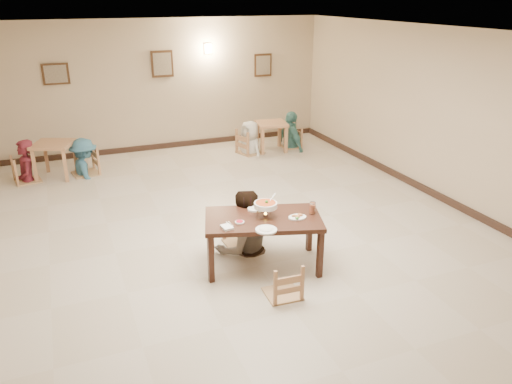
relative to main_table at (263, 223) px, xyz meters
name	(u,v)px	position (x,y,z in m)	size (l,w,h in m)	color
floor	(231,233)	(-0.08, 1.10, -0.64)	(10.00, 10.00, 0.00)	beige
ceiling	(227,33)	(-0.08, 1.10, 2.36)	(10.00, 10.00, 0.00)	silver
wall_back	(159,86)	(-0.08, 6.10, 0.86)	(10.00, 10.00, 0.00)	#BEA98B
wall_front	(505,354)	(-0.08, -3.90, 0.86)	(10.00, 10.00, 0.00)	#BEA98B
wall_right	(447,117)	(3.92, 1.10, 0.86)	(10.00, 10.00, 0.00)	#BEA98B
baseboard_back	(164,146)	(-0.08, 6.07, -0.58)	(8.00, 0.06, 0.12)	black
baseboard_right	(435,194)	(3.89, 1.10, -0.58)	(0.06, 10.00, 0.12)	black
picture_a	(56,74)	(-2.28, 6.06, 1.26)	(0.55, 0.04, 0.45)	#392213
picture_b	(162,64)	(0.02, 6.06, 1.36)	(0.50, 0.04, 0.60)	#392213
picture_c	(263,65)	(2.52, 6.06, 1.21)	(0.45, 0.04, 0.55)	#392213
wall_sconce	(208,48)	(1.12, 6.06, 1.66)	(0.16, 0.05, 0.22)	#FFD88C
main_table	(263,223)	(0.00, 0.00, 0.00)	(1.73, 1.28, 0.72)	#391C12
chair_far	(242,213)	(-0.06, 0.68, -0.12)	(0.49, 0.49, 1.04)	tan
chair_near	(283,263)	(-0.06, -0.77, -0.19)	(0.42, 0.42, 0.90)	tan
main_diner	(243,191)	(-0.07, 0.55, 0.27)	(0.88, 0.69, 1.82)	gray
curry_warmer	(266,205)	(0.04, 0.02, 0.24)	(0.35, 0.31, 0.28)	silver
rice_plate_far	(258,208)	(0.04, 0.28, 0.10)	(0.29, 0.29, 0.07)	white
rice_plate_near	(266,230)	(-0.12, -0.38, 0.09)	(0.28, 0.28, 0.06)	white
fried_plate	(297,217)	(0.41, -0.19, 0.10)	(0.24, 0.24, 0.05)	white
chili_dish	(240,222)	(-0.35, -0.05, 0.09)	(0.12, 0.12, 0.03)	white
napkin_cutlery	(227,227)	(-0.55, -0.13, 0.10)	(0.16, 0.26, 0.03)	white
drink_glass	(312,208)	(0.67, -0.13, 0.16)	(0.08, 0.08, 0.16)	white
bg_table_left	(54,149)	(-2.53, 4.87, -0.05)	(0.94, 0.94, 0.72)	tan
bg_table_right	(271,128)	(2.28, 4.94, -0.09)	(0.78, 0.78, 0.68)	tan
bg_chair_ll	(24,158)	(-3.09, 4.80, -0.14)	(0.47, 0.47, 1.00)	tan
bg_chair_lr	(83,149)	(-1.98, 4.83, -0.11)	(0.50, 0.50, 1.07)	tan
bg_chair_rl	(250,131)	(1.73, 4.93, -0.10)	(0.51, 0.51, 1.09)	tan
bg_chair_rr	(291,129)	(2.82, 5.00, -0.18)	(0.44, 0.44, 0.93)	tan
bg_diner_a	(21,140)	(-3.09, 4.80, 0.21)	(0.62, 0.41, 1.70)	#5A1924
bg_diner_b	(81,139)	(-1.98, 4.83, 0.12)	(0.98, 0.57, 1.52)	#3F6F87
bg_diner_c	(250,121)	(1.73, 4.93, 0.13)	(0.75, 0.49, 1.53)	silver
bg_diner_d	(292,112)	(2.82, 5.00, 0.24)	(1.03, 0.43, 1.77)	teal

